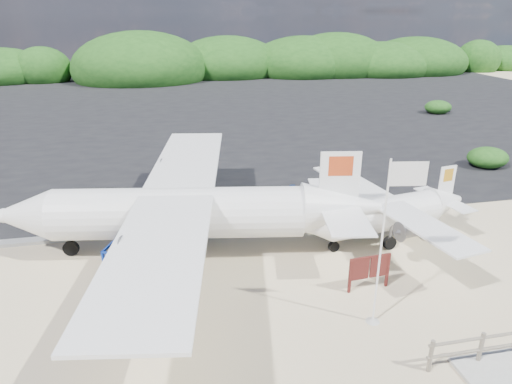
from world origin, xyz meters
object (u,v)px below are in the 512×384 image
signboard (367,289)px  aircraft_large (395,129)px  crew_b (291,201)px  aircraft_small (90,115)px  crew_a (149,211)px  flagpole (372,321)px  baggage_cart (145,274)px

signboard → aircraft_large: bearing=56.1°
crew_b → aircraft_small: bearing=-79.8°
crew_a → aircraft_small: 26.34m
flagpole → signboard: bearing=70.5°
signboard → aircraft_small: (-13.16, 32.03, 0.00)m
baggage_cart → crew_b: (6.66, 3.79, 0.81)m
flagpole → aircraft_large: (12.65, 22.86, 0.00)m
flagpole → crew_a: bearing=130.5°
crew_a → aircraft_large: 24.53m
baggage_cart → crew_b: 7.70m
baggage_cart → crew_b: bearing=53.4°
flagpole → signboard: size_ratio=3.27×
aircraft_large → aircraft_small: bearing=-13.6°
crew_b → flagpole: bearing=77.4°
signboard → aircraft_large: 24.35m
signboard → crew_a: bearing=135.4°
crew_a → aircraft_small: crew_a is taller
baggage_cart → crew_a: (0.16, 3.74, 0.88)m
baggage_cart → aircraft_small: aircraft_small is taller
flagpole → signboard: (0.60, 1.70, 0.00)m
baggage_cart → crew_a: crew_a is taller
baggage_cart → aircraft_small: 29.96m
baggage_cart → aircraft_large: bearing=67.1°
baggage_cart → aircraft_large: (19.68, 18.58, 0.00)m
signboard → crew_a: size_ratio=0.93×
baggage_cart → aircraft_small: bearing=124.4°
flagpole → aircraft_large: flagpole is taller
signboard → crew_b: bearing=94.4°
aircraft_large → aircraft_small: aircraft_large is taller
baggage_cart → aircraft_large: 27.06m
signboard → aircraft_large: aircraft_large is taller
baggage_cart → aircraft_small: (-5.53, 29.44, 0.00)m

